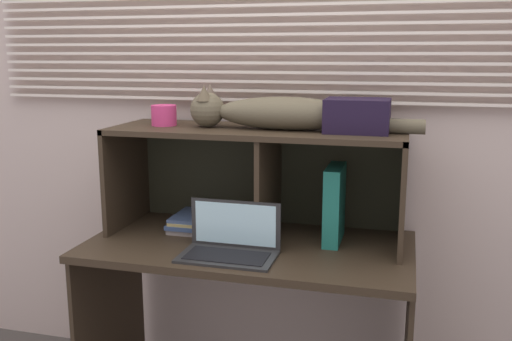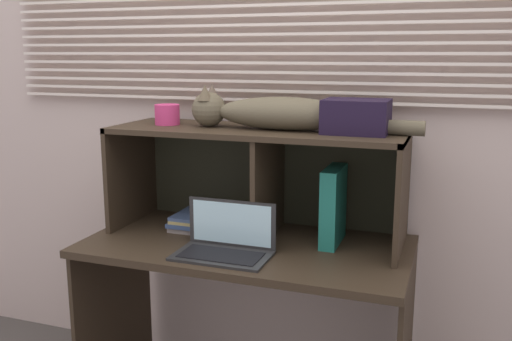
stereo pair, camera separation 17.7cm
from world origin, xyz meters
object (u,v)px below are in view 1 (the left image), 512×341
at_px(cat, 274,113).
at_px(storage_box, 357,116).
at_px(laptop, 230,244).
at_px(book_stack, 196,222).
at_px(binder_upright, 334,204).
at_px(small_basket, 164,115).

relative_size(cat, storage_box, 3.82).
distance_m(laptop, storage_box, 0.68).
bearing_deg(cat, laptop, -112.07).
bearing_deg(laptop, book_stack, 132.46).
relative_size(laptop, binder_upright, 1.16).
xyz_separation_m(cat, small_basket, (-0.47, 0.00, -0.02)).
distance_m(cat, storage_box, 0.32).
bearing_deg(binder_upright, storage_box, 0.00).
distance_m(small_basket, storage_box, 0.80).
distance_m(binder_upright, small_basket, 0.79).
relative_size(binder_upright, book_stack, 1.36).
bearing_deg(cat, small_basket, 180.00).
xyz_separation_m(laptop, book_stack, (-0.24, 0.26, -0.01)).
xyz_separation_m(binder_upright, storage_box, (0.08, 0.00, 0.35)).
bearing_deg(small_basket, laptop, -35.04).
xyz_separation_m(binder_upright, book_stack, (-0.59, -0.00, -0.12)).
relative_size(laptop, storage_box, 1.46).
bearing_deg(small_basket, storage_box, 0.00).
bearing_deg(storage_box, laptop, -149.02).
bearing_deg(storage_box, small_basket, 180.00).
bearing_deg(book_stack, laptop, -47.54).
bearing_deg(cat, book_stack, -179.90).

